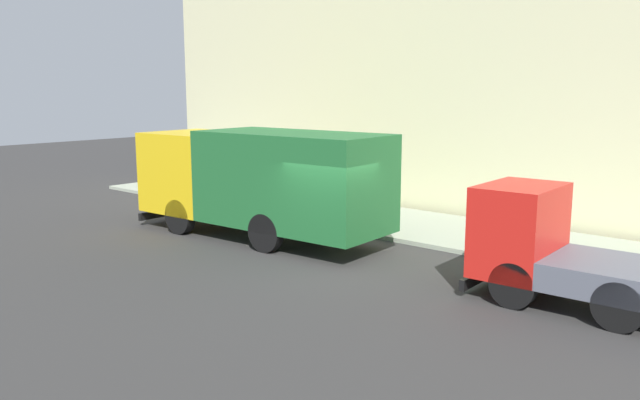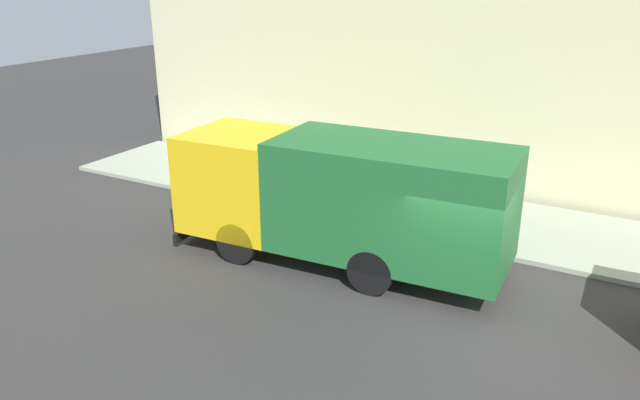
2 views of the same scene
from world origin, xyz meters
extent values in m
plane|color=#333231|center=(0.00, 0.00, 0.00)|extent=(80.00, 80.00, 0.00)
cube|color=#A4AB96|center=(5.05, 0.00, 0.06)|extent=(4.10, 30.00, 0.13)
cube|color=beige|center=(7.60, 0.00, 5.11)|extent=(0.50, 30.00, 10.22)
cube|color=yellow|center=(0.76, 6.11, 1.76)|extent=(2.65, 2.70, 2.46)
cube|color=black|center=(0.70, 7.38, 2.05)|extent=(2.12, 0.16, 1.38)
cube|color=#1F632E|center=(0.96, 2.09, 1.84)|extent=(2.79, 5.60, 2.62)
cube|color=black|center=(0.70, 7.46, 0.29)|extent=(2.43, 0.24, 0.24)
cylinder|color=black|center=(-0.32, 5.54, 0.53)|extent=(0.35, 1.07, 1.06)
cylinder|color=black|center=(1.90, 5.65, 0.53)|extent=(0.35, 1.07, 1.06)
cylinder|color=black|center=(-0.15, 2.03, 0.53)|extent=(0.35, 1.07, 1.06)
cylinder|color=black|center=(2.07, 2.14, 0.53)|extent=(0.35, 1.07, 1.06)
cylinder|color=black|center=(3.83, 3.65, 0.55)|extent=(0.39, 0.39, 0.85)
cylinder|color=tan|center=(3.83, 3.65, 1.27)|extent=(0.52, 0.52, 0.59)
sphere|color=#D5AC8C|center=(3.83, 3.65, 1.67)|extent=(0.20, 0.20, 0.20)
cylinder|color=#4C5156|center=(3.30, 3.99, 1.36)|extent=(0.08, 0.08, 2.46)
cube|color=blue|center=(3.30, 4.01, 2.34)|extent=(0.44, 0.03, 0.36)
camera|label=1|loc=(-11.81, -9.91, 4.36)|focal=35.70mm
camera|label=2|loc=(-11.55, -3.00, 6.85)|focal=35.09mm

